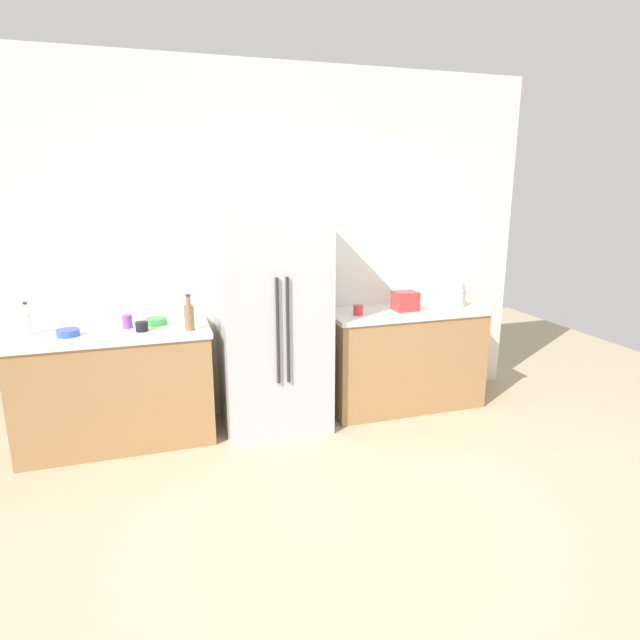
# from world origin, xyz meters

# --- Properties ---
(ground_plane) EXTENTS (9.21, 9.21, 0.00)m
(ground_plane) POSITION_xyz_m (0.00, 0.00, 0.00)
(ground_plane) COLOR tan
(kitchen_back_panel) EXTENTS (4.61, 0.10, 3.00)m
(kitchen_back_panel) POSITION_xyz_m (0.00, 1.73, 1.50)
(kitchen_back_panel) COLOR silver
(kitchen_back_panel) RESTS_ON ground_plane
(counter_left) EXTENTS (1.48, 0.61, 0.93)m
(counter_left) POSITION_xyz_m (-1.46, 1.38, 0.47)
(counter_left) COLOR #9E7247
(counter_left) RESTS_ON ground_plane
(counter_right) EXTENTS (1.45, 0.61, 0.93)m
(counter_right) POSITION_xyz_m (1.04, 1.38, 0.47)
(counter_right) COLOR #9E7247
(counter_right) RESTS_ON ground_plane
(refrigerator) EXTENTS (0.87, 0.69, 1.86)m
(refrigerator) POSITION_xyz_m (-0.20, 1.33, 0.93)
(refrigerator) COLOR #B2B5BA
(refrigerator) RESTS_ON ground_plane
(toaster) EXTENTS (0.21, 0.18, 0.17)m
(toaster) POSITION_xyz_m (1.02, 1.35, 1.01)
(toaster) COLOR red
(toaster) RESTS_ON counter_right
(rice_cooker) EXTENTS (0.25, 0.25, 0.28)m
(rice_cooker) POSITION_xyz_m (1.52, 1.38, 1.05)
(rice_cooker) COLOR silver
(rice_cooker) RESTS_ON counter_right
(bottle_a) EXTENTS (0.08, 0.08, 0.29)m
(bottle_a) POSITION_xyz_m (-0.88, 1.24, 1.04)
(bottle_a) COLOR brown
(bottle_a) RESTS_ON counter_left
(bottle_b) EXTENTS (0.07, 0.07, 0.25)m
(bottle_b) POSITION_xyz_m (-2.04, 1.48, 1.02)
(bottle_b) COLOR white
(bottle_b) RESTS_ON counter_left
(cup_a) EXTENTS (0.08, 0.08, 0.10)m
(cup_a) POSITION_xyz_m (-1.34, 1.46, 0.98)
(cup_a) COLOR purple
(cup_a) RESTS_ON counter_left
(cup_b) EXTENTS (0.08, 0.08, 0.09)m
(cup_b) POSITION_xyz_m (0.55, 1.32, 0.97)
(cup_b) COLOR red
(cup_b) RESTS_ON counter_right
(cup_c) EXTENTS (0.09, 0.09, 0.07)m
(cup_c) POSITION_xyz_m (-1.23, 1.32, 0.97)
(cup_c) COLOR black
(cup_c) RESTS_ON counter_left
(bowl_a) EXTENTS (0.16, 0.16, 0.05)m
(bowl_a) POSITION_xyz_m (-1.76, 1.35, 0.95)
(bowl_a) COLOR blue
(bowl_a) RESTS_ON counter_left
(bowl_b) EXTENTS (0.17, 0.17, 0.06)m
(bowl_b) POSITION_xyz_m (-1.12, 1.50, 0.96)
(bowl_b) COLOR green
(bowl_b) RESTS_ON counter_left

